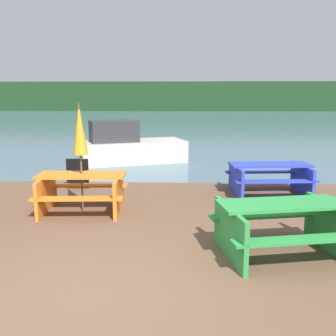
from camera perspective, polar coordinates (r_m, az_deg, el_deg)
ground_plane at (r=5.03m, az=-11.27°, el=-17.51°), size 60.00×60.00×0.00m
water at (r=35.41m, az=0.84°, el=6.91°), size 60.00×50.00×0.00m
far_treeline at (r=55.32m, az=1.53°, el=10.36°), size 80.00×1.60×4.00m
picnic_table_green at (r=6.10m, az=16.11°, el=-7.70°), size 2.10×1.73×0.79m
picnic_table_orange at (r=8.16m, az=-12.35°, el=-2.98°), size 1.83×1.49×0.77m
picnic_table_blue at (r=9.68m, az=14.51°, el=-1.02°), size 2.01×1.56×0.73m
umbrella_gold at (r=7.97m, az=-12.70°, el=5.42°), size 0.29×0.29×2.19m
boat at (r=13.74m, az=-5.76°, el=3.07°), size 3.89×2.72×1.47m
signboard at (r=10.19m, az=-12.99°, el=-0.79°), size 0.55×0.08×0.75m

